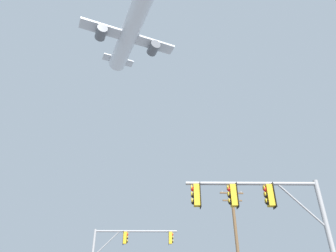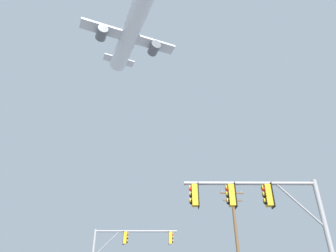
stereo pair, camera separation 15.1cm
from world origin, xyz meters
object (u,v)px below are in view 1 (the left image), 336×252
at_px(signal_pole_near, 267,210).
at_px(signal_pole_far, 123,248).
at_px(utility_pole, 237,242).
at_px(airplane, 129,33).

relative_size(signal_pole_near, signal_pole_far, 0.84).
relative_size(utility_pole, airplane, 0.41).
bearing_deg(airplane, utility_pole, -53.98).
xyz_separation_m(signal_pole_near, utility_pole, (2.95, 14.87, 1.03)).
bearing_deg(utility_pole, signal_pole_far, -172.70).
relative_size(signal_pole_far, utility_pole, 0.66).
distance_m(signal_pole_far, airplane, 47.08).
relative_size(signal_pole_far, airplane, 0.27).
bearing_deg(airplane, signal_pole_far, -80.93).
height_order(signal_pole_far, utility_pole, utility_pole).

